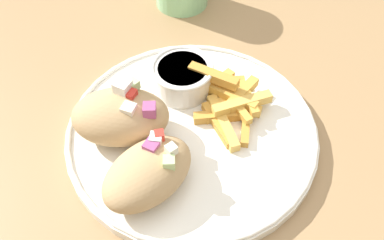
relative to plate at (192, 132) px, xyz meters
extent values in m
cube|color=#9E7A51|center=(0.02, 0.05, -0.03)|extent=(1.47, 1.47, 0.04)
cylinder|color=white|center=(0.00, 0.00, 0.00)|extent=(0.31, 0.31, 0.01)
torus|color=white|center=(0.00, 0.00, 0.01)|extent=(0.30, 0.30, 0.01)
ellipsoid|color=tan|center=(-0.08, -0.04, 0.03)|extent=(0.12, 0.09, 0.05)
cube|color=#A34C84|center=(-0.07, -0.02, 0.05)|extent=(0.02, 0.02, 0.01)
cube|color=#B7D693|center=(-0.06, -0.05, 0.05)|extent=(0.02, 0.02, 0.01)
cube|color=red|center=(-0.05, -0.02, 0.05)|extent=(0.01, 0.01, 0.01)
cube|color=silver|center=(-0.05, -0.04, 0.06)|extent=(0.01, 0.01, 0.01)
cube|color=white|center=(-0.06, -0.02, 0.05)|extent=(0.02, 0.02, 0.01)
ellipsoid|color=tan|center=(-0.07, 0.05, 0.03)|extent=(0.14, 0.13, 0.06)
cube|color=#B7D693|center=(-0.04, 0.05, 0.07)|extent=(0.01, 0.01, 0.01)
cube|color=white|center=(-0.06, 0.05, 0.07)|extent=(0.02, 0.02, 0.02)
cube|color=red|center=(-0.05, 0.04, 0.06)|extent=(0.02, 0.02, 0.01)
cube|color=#A34C84|center=(-0.05, 0.02, 0.06)|extent=(0.02, 0.02, 0.01)
cube|color=silver|center=(-0.07, 0.03, 0.06)|extent=(0.02, 0.02, 0.01)
cube|color=#E5B251|center=(0.07, -0.01, 0.01)|extent=(0.04, 0.05, 0.01)
cube|color=gold|center=(0.06, -0.03, 0.01)|extent=(0.06, 0.06, 0.01)
cube|color=gold|center=(0.07, 0.04, 0.01)|extent=(0.08, 0.05, 0.01)
cube|color=gold|center=(0.05, 0.00, 0.01)|extent=(0.06, 0.01, 0.01)
cube|color=gold|center=(0.06, 0.04, 0.01)|extent=(0.07, 0.02, 0.01)
cube|color=gold|center=(0.03, -0.01, 0.01)|extent=(0.02, 0.07, 0.01)
cube|color=#E5B251|center=(0.04, -0.02, 0.01)|extent=(0.04, 0.08, 0.01)
cube|color=gold|center=(0.03, 0.00, 0.01)|extent=(0.06, 0.04, 0.01)
cube|color=gold|center=(0.06, 0.00, 0.02)|extent=(0.02, 0.07, 0.01)
cube|color=#E5B251|center=(0.07, -0.01, 0.02)|extent=(0.08, 0.03, 0.01)
cube|color=gold|center=(0.06, 0.01, 0.02)|extent=(0.04, 0.07, 0.01)
cube|color=gold|center=(0.08, 0.00, 0.02)|extent=(0.06, 0.03, 0.01)
cube|color=gold|center=(0.08, -0.01, 0.02)|extent=(0.03, 0.06, 0.01)
cube|color=gold|center=(0.06, 0.03, 0.04)|extent=(0.04, 0.06, 0.01)
cylinder|color=white|center=(0.03, 0.07, 0.02)|extent=(0.08, 0.08, 0.04)
cylinder|color=beige|center=(0.03, 0.07, 0.04)|extent=(0.06, 0.06, 0.01)
torus|color=white|center=(0.03, 0.07, 0.04)|extent=(0.08, 0.08, 0.00)
camera|label=1|loc=(-0.19, -0.28, 0.44)|focal=42.00mm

